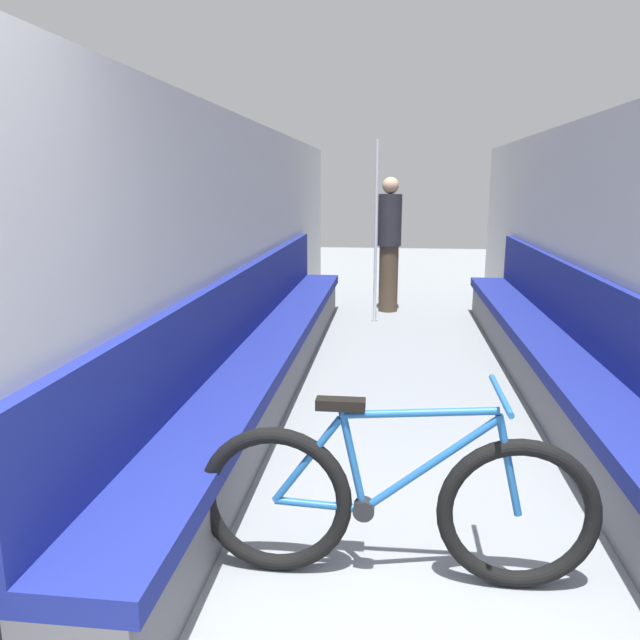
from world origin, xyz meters
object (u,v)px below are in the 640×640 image
Objects in this scene: bench_seat_row_left at (269,350)px; passenger_standing at (389,243)px; bicycle at (394,503)px; grab_pole_near at (376,235)px; bench_seat_row_right at (556,359)px.

bench_seat_row_left is 3.85× the size of passenger_standing.
bicycle is 0.97× the size of passenger_standing.
bench_seat_row_left is at bearing -106.60° from grab_pole_near.
bench_seat_row_right is at bearing 0.00° from bench_seat_row_left.
passenger_standing reaches higher than bicycle.
bicycle is at bearing -117.09° from bench_seat_row_right.
grab_pole_near reaches higher than bench_seat_row_left.
bicycle is 5.70m from passenger_standing.
bench_seat_row_right reaches higher than bicycle.
passenger_standing is (0.16, 0.63, -0.15)m from grab_pole_near.
passenger_standing reaches higher than bench_seat_row_right.
bench_seat_row_left reaches higher than bicycle.
bench_seat_row_left is at bearing 180.00° from bench_seat_row_right.
bicycle is 5.10m from grab_pole_near.
bench_seat_row_left is 3.09× the size of grab_pole_near.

